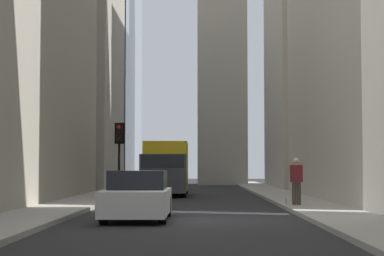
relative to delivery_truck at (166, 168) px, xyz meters
name	(u,v)px	position (x,y,z in m)	size (l,w,h in m)	color
ground_plane	(186,220)	(-16.50, -1.40, -1.46)	(135.00, 135.00, 0.00)	#262628
sidewalk_right	(31,217)	(-16.50, 3.10, -1.39)	(90.00, 2.20, 0.14)	#A8A399
sidewalk_left	(343,217)	(-16.50, -5.90, -1.39)	(90.00, 2.20, 0.14)	#A8A399
building_left_far	(341,18)	(12.76, -11.99, 10.71)	(12.45, 10.50, 24.32)	beige
building_right_far	(48,48)	(12.96, 9.19, 8.65)	(12.16, 10.50, 20.20)	#A8A091
delivery_truck	(166,168)	(0.00, 0.00, 0.00)	(6.46, 2.25, 2.84)	yellow
sedan_white	(138,197)	(-16.61, 0.00, -0.80)	(4.30, 1.78, 1.42)	silver
traffic_light_midblock	(119,141)	(-0.83, 2.38, 1.37)	(0.43, 0.52, 3.67)	black
pedestrian	(296,179)	(-11.13, -5.32, -0.39)	(0.26, 0.44, 1.71)	#473D33
discarded_bottle	(286,201)	(-10.72, -4.99, -1.21)	(0.07, 0.07, 0.27)	#999EA3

